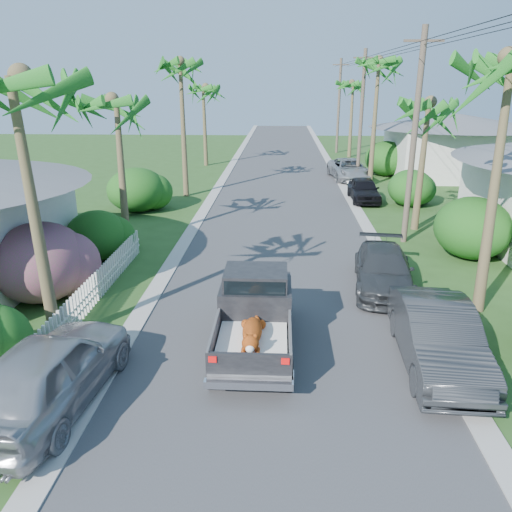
# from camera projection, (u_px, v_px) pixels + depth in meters

# --- Properties ---
(ground) EXTENTS (120.00, 120.00, 0.00)m
(ground) POSITION_uv_depth(u_px,v_px,m) (277.00, 421.00, 10.65)
(ground) COLOR #294C1C
(ground) RESTS_ON ground
(road) EXTENTS (8.00, 100.00, 0.02)m
(road) POSITION_uv_depth(u_px,v_px,m) (281.00, 187.00, 34.21)
(road) COLOR #38383A
(road) RESTS_ON ground
(curb_left) EXTENTS (0.60, 100.00, 0.06)m
(curb_left) POSITION_uv_depth(u_px,v_px,m) (219.00, 186.00, 34.41)
(curb_left) COLOR #A5A39E
(curb_left) RESTS_ON ground
(curb_right) EXTENTS (0.60, 100.00, 0.06)m
(curb_right) POSITION_uv_depth(u_px,v_px,m) (344.00, 187.00, 34.00)
(curb_right) COLOR #A5A39E
(curb_right) RESTS_ON ground
(pickup_truck) EXTENTS (1.98, 5.12, 2.06)m
(pickup_truck) POSITION_uv_depth(u_px,v_px,m) (255.00, 309.00, 13.56)
(pickup_truck) COLOR black
(pickup_truck) RESTS_ON ground
(parked_car_rn) EXTENTS (1.91, 4.97, 1.61)m
(parked_car_rn) POSITION_uv_depth(u_px,v_px,m) (438.00, 337.00, 12.50)
(parked_car_rn) COLOR #292B2E
(parked_car_rn) RESTS_ON ground
(parked_car_rm) EXTENTS (2.47, 4.92, 1.37)m
(parked_car_rm) POSITION_uv_depth(u_px,v_px,m) (383.00, 270.00, 17.28)
(parked_car_rm) COLOR #2F3134
(parked_car_rm) RESTS_ON ground
(parked_car_rf) EXTENTS (1.68, 4.08, 1.39)m
(parked_car_rf) POSITION_uv_depth(u_px,v_px,m) (364.00, 190.00, 30.04)
(parked_car_rf) COLOR black
(parked_car_rf) RESTS_ON ground
(parked_car_rd) EXTENTS (3.02, 5.58, 1.49)m
(parked_car_rd) POSITION_uv_depth(u_px,v_px,m) (349.00, 170.00, 36.66)
(parked_car_rd) COLOR #9EA1A4
(parked_car_rd) RESTS_ON ground
(parked_car_ln) EXTENTS (2.52, 5.23, 1.72)m
(parked_car_ln) POSITION_uv_depth(u_px,v_px,m) (49.00, 372.00, 10.90)
(parked_car_ln) COLOR #9E9FA5
(parked_car_ln) RESTS_ON ground
(palm_l_a) EXTENTS (4.40, 4.40, 8.20)m
(palm_l_a) POSITION_uv_depth(u_px,v_px,m) (14.00, 78.00, 11.48)
(palm_l_a) COLOR brown
(palm_l_a) RESTS_ON ground
(palm_l_b) EXTENTS (4.40, 4.40, 7.40)m
(palm_l_b) POSITION_uv_depth(u_px,v_px,m) (115.00, 100.00, 20.25)
(palm_l_b) COLOR brown
(palm_l_b) RESTS_ON ground
(palm_l_c) EXTENTS (4.40, 4.40, 9.20)m
(palm_l_c) POSITION_uv_depth(u_px,v_px,m) (180.00, 62.00, 29.05)
(palm_l_c) COLOR brown
(palm_l_c) RESTS_ON ground
(palm_l_d) EXTENTS (4.40, 4.40, 7.70)m
(palm_l_d) POSITION_uv_depth(u_px,v_px,m) (203.00, 87.00, 40.87)
(palm_l_d) COLOR brown
(palm_l_d) RESTS_ON ground
(palm_r_b) EXTENTS (4.40, 4.40, 7.20)m
(palm_r_b) POSITION_uv_depth(u_px,v_px,m) (429.00, 103.00, 22.51)
(palm_r_b) COLOR brown
(palm_r_b) RESTS_ON ground
(palm_r_c) EXTENTS (4.40, 4.40, 9.40)m
(palm_r_c) POSITION_uv_depth(u_px,v_px,m) (379.00, 61.00, 32.18)
(palm_r_c) COLOR brown
(palm_r_c) RESTS_ON ground
(palm_r_d) EXTENTS (4.40, 4.40, 8.00)m
(palm_r_d) POSITION_uv_depth(u_px,v_px,m) (353.00, 83.00, 45.81)
(palm_r_d) COLOR brown
(palm_r_d) RESTS_ON ground
(shrub_l_b) EXTENTS (3.00, 3.30, 2.60)m
(shrub_l_b) POSITION_uv_depth(u_px,v_px,m) (41.00, 262.00, 16.25)
(shrub_l_b) COLOR #C41C7D
(shrub_l_b) RESTS_ON ground
(shrub_l_c) EXTENTS (2.40, 2.64, 2.00)m
(shrub_l_c) POSITION_uv_depth(u_px,v_px,m) (97.00, 235.00, 20.10)
(shrub_l_c) COLOR #164D16
(shrub_l_c) RESTS_ON ground
(shrub_l_d) EXTENTS (3.20, 3.52, 2.40)m
(shrub_l_d) POSITION_uv_depth(u_px,v_px,m) (136.00, 190.00, 27.60)
(shrub_l_d) COLOR #164D16
(shrub_l_d) RESTS_ON ground
(shrub_r_b) EXTENTS (3.00, 3.30, 2.50)m
(shrub_r_b) POSITION_uv_depth(u_px,v_px,m) (472.00, 228.00, 20.23)
(shrub_r_b) COLOR #164D16
(shrub_r_b) RESTS_ON ground
(shrub_r_c) EXTENTS (2.60, 2.86, 2.10)m
(shrub_r_c) POSITION_uv_depth(u_px,v_px,m) (411.00, 188.00, 28.80)
(shrub_r_c) COLOR #164D16
(shrub_r_c) RESTS_ON ground
(shrub_r_d) EXTENTS (3.20, 3.52, 2.60)m
(shrub_r_d) POSITION_uv_depth(u_px,v_px,m) (386.00, 158.00, 38.11)
(shrub_r_d) COLOR #164D16
(shrub_r_d) RESTS_ON ground
(picket_fence) EXTENTS (0.10, 11.00, 1.00)m
(picket_fence) POSITION_uv_depth(u_px,v_px,m) (92.00, 292.00, 15.96)
(picket_fence) COLOR white
(picket_fence) RESTS_ON ground
(house_right_far) EXTENTS (9.00, 8.00, 4.60)m
(house_right_far) POSITION_uv_depth(u_px,v_px,m) (454.00, 148.00, 37.60)
(house_right_far) COLOR silver
(house_right_far) RESTS_ON ground
(utility_pole_b) EXTENTS (1.60, 0.26, 9.00)m
(utility_pole_b) POSITION_uv_depth(u_px,v_px,m) (414.00, 138.00, 21.11)
(utility_pole_b) COLOR brown
(utility_pole_b) RESTS_ON ground
(utility_pole_c) EXTENTS (1.60, 0.26, 9.00)m
(utility_pole_c) POSITION_uv_depth(u_px,v_px,m) (361.00, 115.00, 35.25)
(utility_pole_c) COLOR brown
(utility_pole_c) RESTS_ON ground
(utility_pole_d) EXTENTS (1.60, 0.26, 9.00)m
(utility_pole_d) POSITION_uv_depth(u_px,v_px,m) (339.00, 106.00, 49.39)
(utility_pole_d) COLOR brown
(utility_pole_d) RESTS_ON ground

